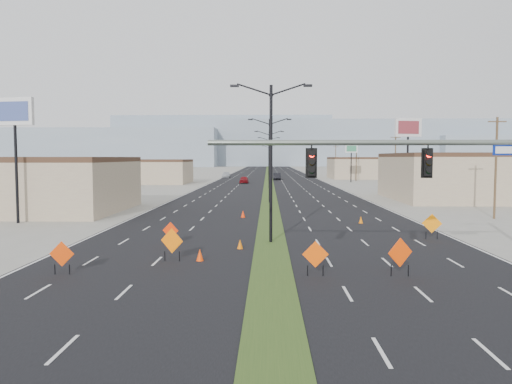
{
  "coord_description": "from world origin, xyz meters",
  "views": [
    {
      "loc": [
        -0.18,
        -19.68,
        5.47
      ],
      "look_at": [
        -0.97,
        12.79,
        3.2
      ],
      "focal_mm": 35.0,
      "sensor_mm": 36.0,
      "label": 1
    }
  ],
  "objects_px": {
    "car_mid": "(277,176)",
    "cone_2": "(361,220)",
    "construction_sign_4": "(400,254)",
    "cone_0": "(200,255)",
    "streetlight_4": "(269,157)",
    "streetlight_1": "(270,158)",
    "pole_sign_east_far": "(351,152)",
    "streetlight_0": "(271,158)",
    "streetlight_5": "(269,157)",
    "car_left": "(244,180)",
    "construction_sign_3": "(315,256)",
    "cone_3": "(243,214)",
    "construction_sign_1": "(172,242)",
    "construction_sign_5": "(432,224)",
    "pole_sign_east_near": "(408,134)",
    "construction_sign_2": "(171,231)",
    "cone_1": "(240,244)",
    "signal_mast": "(471,173)",
    "streetlight_6": "(269,157)",
    "streetlight_3": "(269,157)",
    "pole_sign_west": "(15,120)",
    "construction_sign_0": "(62,255)",
    "streetlight_2": "(269,157)",
    "car_far": "(226,175)"
  },
  "relations": [
    {
      "from": "construction_sign_2",
      "to": "construction_sign_3",
      "type": "bearing_deg",
      "value": -31.07
    },
    {
      "from": "car_left",
      "to": "construction_sign_3",
      "type": "height_order",
      "value": "construction_sign_3"
    },
    {
      "from": "streetlight_6",
      "to": "construction_sign_3",
      "type": "height_order",
      "value": "streetlight_6"
    },
    {
      "from": "streetlight_2",
      "to": "pole_sign_west",
      "type": "height_order",
      "value": "pole_sign_west"
    },
    {
      "from": "signal_mast",
      "to": "streetlight_3",
      "type": "height_order",
      "value": "streetlight_3"
    },
    {
      "from": "construction_sign_0",
      "to": "pole_sign_east_near",
      "type": "height_order",
      "value": "pole_sign_east_near"
    },
    {
      "from": "streetlight_0",
      "to": "streetlight_5",
      "type": "height_order",
      "value": "same"
    },
    {
      "from": "streetlight_4",
      "to": "pole_sign_east_far",
      "type": "bearing_deg",
      "value": -62.22
    },
    {
      "from": "streetlight_1",
      "to": "construction_sign_1",
      "type": "relative_size",
      "value": 5.69
    },
    {
      "from": "car_mid",
      "to": "car_far",
      "type": "xyz_separation_m",
      "value": [
        -13.5,
        13.08,
        -0.08
      ]
    },
    {
      "from": "streetlight_5",
      "to": "pole_sign_east_near",
      "type": "xyz_separation_m",
      "value": [
        16.44,
        -111.79,
        2.85
      ]
    },
    {
      "from": "streetlight_4",
      "to": "streetlight_1",
      "type": "bearing_deg",
      "value": -90.0
    },
    {
      "from": "construction_sign_4",
      "to": "cone_0",
      "type": "distance_m",
      "value": 10.17
    },
    {
      "from": "streetlight_0",
      "to": "streetlight_4",
      "type": "height_order",
      "value": "same"
    },
    {
      "from": "pole_sign_east_far",
      "to": "streetlight_4",
      "type": "bearing_deg",
      "value": 115.58
    },
    {
      "from": "car_left",
      "to": "construction_sign_2",
      "type": "bearing_deg",
      "value": -89.51
    },
    {
      "from": "pole_sign_east_far",
      "to": "pole_sign_east_near",
      "type": "bearing_deg",
      "value": -94.0
    },
    {
      "from": "streetlight_6",
      "to": "streetlight_4",
      "type": "bearing_deg",
      "value": -90.0
    },
    {
      "from": "streetlight_4",
      "to": "cone_2",
      "type": "distance_m",
      "value": 102.95
    },
    {
      "from": "streetlight_5",
      "to": "construction_sign_0",
      "type": "xyz_separation_m",
      "value": [
        -9.77,
        -149.0,
        -4.5
      ]
    },
    {
      "from": "streetlight_6",
      "to": "construction_sign_4",
      "type": "distance_m",
      "value": 177.15
    },
    {
      "from": "streetlight_3",
      "to": "car_far",
      "type": "xyz_separation_m",
      "value": [
        -11.5,
        18.31,
        -4.68
      ]
    },
    {
      "from": "streetlight_0",
      "to": "construction_sign_5",
      "type": "relative_size",
      "value": 5.83
    },
    {
      "from": "construction_sign_3",
      "to": "cone_3",
      "type": "bearing_deg",
      "value": 99.01
    },
    {
      "from": "car_far",
      "to": "cone_2",
      "type": "bearing_deg",
      "value": -79.5
    },
    {
      "from": "streetlight_3",
      "to": "cone_2",
      "type": "bearing_deg",
      "value": -84.25
    },
    {
      "from": "car_far",
      "to": "pole_sign_east_far",
      "type": "distance_m",
      "value": 38.77
    },
    {
      "from": "signal_mast",
      "to": "streetlight_4",
      "type": "xyz_separation_m",
      "value": [
        -8.56,
        122.0,
        0.63
      ]
    },
    {
      "from": "streetlight_1",
      "to": "pole_sign_west",
      "type": "distance_m",
      "value": 28.47
    },
    {
      "from": "streetlight_2",
      "to": "construction_sign_0",
      "type": "relative_size",
      "value": 6.37
    },
    {
      "from": "construction_sign_5",
      "to": "pole_sign_east_near",
      "type": "bearing_deg",
      "value": 94.26
    },
    {
      "from": "construction_sign_4",
      "to": "pole_sign_east_far",
      "type": "xyz_separation_m",
      "value": [
        12.12,
        86.85,
        5.59
      ]
    },
    {
      "from": "car_left",
      "to": "streetlight_1",
      "type": "bearing_deg",
      "value": -82.01
    },
    {
      "from": "construction_sign_2",
      "to": "cone_3",
      "type": "distance_m",
      "value": 14.5
    },
    {
      "from": "cone_1",
      "to": "cone_2",
      "type": "height_order",
      "value": "cone_2"
    },
    {
      "from": "car_left",
      "to": "pole_sign_east_near",
      "type": "bearing_deg",
      "value": -62.74
    },
    {
      "from": "streetlight_5",
      "to": "cone_2",
      "type": "relative_size",
      "value": 16.6
    },
    {
      "from": "construction_sign_3",
      "to": "streetlight_6",
      "type": "bearing_deg",
      "value": 88.31
    },
    {
      "from": "streetlight_1",
      "to": "cone_2",
      "type": "relative_size",
      "value": 16.6
    },
    {
      "from": "cone_0",
      "to": "pole_sign_west",
      "type": "distance_m",
      "value": 24.13
    },
    {
      "from": "construction_sign_0",
      "to": "pole_sign_west",
      "type": "xyz_separation_m",
      "value": [
        -11.21,
        18.0,
        7.57
      ]
    },
    {
      "from": "streetlight_4",
      "to": "signal_mast",
      "type": "bearing_deg",
      "value": -85.99
    },
    {
      "from": "car_mid",
      "to": "cone_2",
      "type": "distance_m",
      "value": 79.98
    },
    {
      "from": "pole_sign_east_far",
      "to": "cone_0",
      "type": "bearing_deg",
      "value": -106.78
    },
    {
      "from": "construction_sign_3",
      "to": "cone_0",
      "type": "xyz_separation_m",
      "value": [
        -5.77,
        3.18,
        -0.63
      ]
    },
    {
      "from": "car_left",
      "to": "car_far",
      "type": "distance_m",
      "value": 30.22
    },
    {
      "from": "car_left",
      "to": "streetlight_6",
      "type": "bearing_deg",
      "value": 88.17
    },
    {
      "from": "construction_sign_4",
      "to": "construction_sign_1",
      "type": "bearing_deg",
      "value": 139.8
    },
    {
      "from": "construction_sign_0",
      "to": "cone_3",
      "type": "xyz_separation_m",
      "value": [
        7.32,
        22.16,
        -0.58
      ]
    },
    {
      "from": "construction_sign_4",
      "to": "pole_sign_east_near",
      "type": "bearing_deg",
      "value": 49.48
    }
  ]
}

